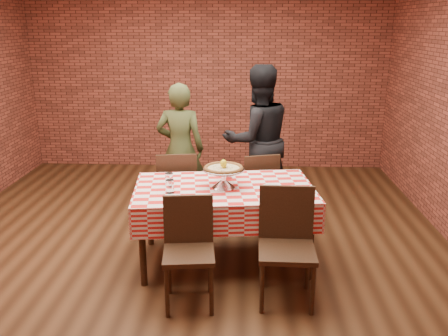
{
  "coord_description": "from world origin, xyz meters",
  "views": [
    {
      "loc": [
        0.58,
        -4.49,
        2.22
      ],
      "look_at": [
        0.39,
        -0.16,
        0.91
      ],
      "focal_mm": 38.65,
      "sensor_mm": 36.0,
      "label": 1
    }
  ],
  "objects": [
    {
      "name": "ground",
      "position": [
        0.0,
        0.0,
        0.0
      ],
      "size": [
        6.0,
        6.0,
        0.0
      ],
      "primitive_type": "plane",
      "color": "black",
      "rests_on": "ground"
    },
    {
      "name": "back_wall",
      "position": [
        0.0,
        3.0,
        1.45
      ],
      "size": [
        5.5,
        0.0,
        5.5
      ],
      "primitive_type": "plane",
      "rotation": [
        1.57,
        0.0,
        0.0
      ],
      "color": "brown",
      "rests_on": "ground"
    },
    {
      "name": "table",
      "position": [
        0.4,
        -0.25,
        0.38
      ],
      "size": [
        1.74,
        1.16,
        0.75
      ],
      "primitive_type": "cube",
      "rotation": [
        0.0,
        0.0,
        0.12
      ],
      "color": "#342214",
      "rests_on": "ground"
    },
    {
      "name": "tablecloth",
      "position": [
        0.4,
        -0.25,
        0.62
      ],
      "size": [
        1.78,
        1.2,
        0.28
      ],
      "primitive_type": null,
      "rotation": [
        0.0,
        0.0,
        0.12
      ],
      "color": "red",
      "rests_on": "table"
    },
    {
      "name": "pizza_stand",
      "position": [
        0.39,
        -0.26,
        0.85
      ],
      "size": [
        0.4,
        0.4,
        0.17
      ],
      "primitive_type": null,
      "rotation": [
        0.0,
        0.0,
        -0.02
      ],
      "color": "silver",
      "rests_on": "tablecloth"
    },
    {
      "name": "pizza",
      "position": [
        0.39,
        -0.26,
        0.94
      ],
      "size": [
        0.37,
        0.37,
        0.03
      ],
      "primitive_type": "cylinder",
      "rotation": [
        0.0,
        0.0,
        -0.02
      ],
      "color": "#C8B98A",
      "rests_on": "pizza_stand"
    },
    {
      "name": "lemon",
      "position": [
        0.39,
        -0.26,
        0.98
      ],
      "size": [
        0.06,
        0.06,
        0.08
      ],
      "primitive_type": "ellipsoid",
      "rotation": [
        0.0,
        0.0,
        -0.02
      ],
      "color": "gold",
      "rests_on": "pizza"
    },
    {
      "name": "water_glass_left",
      "position": [
        -0.08,
        -0.43,
        0.82
      ],
      "size": [
        0.08,
        0.08,
        0.12
      ],
      "primitive_type": "cylinder",
      "rotation": [
        0.0,
        0.0,
        0.12
      ],
      "color": "white",
      "rests_on": "tablecloth"
    },
    {
      "name": "water_glass_right",
      "position": [
        -0.12,
        -0.24,
        0.82
      ],
      "size": [
        0.08,
        0.08,
        0.12
      ],
      "primitive_type": "cylinder",
      "rotation": [
        0.0,
        0.0,
        0.12
      ],
      "color": "white",
      "rests_on": "tablecloth"
    },
    {
      "name": "side_plate",
      "position": [
        0.83,
        -0.24,
        0.76
      ],
      "size": [
        0.18,
        0.18,
        0.01
      ],
      "primitive_type": "cylinder",
      "rotation": [
        0.0,
        0.0,
        0.12
      ],
      "color": "white",
      "rests_on": "tablecloth"
    },
    {
      "name": "sweetener_packet_a",
      "position": [
        1.01,
        -0.35,
        0.76
      ],
      "size": [
        0.06,
        0.05,
        0.0
      ],
      "primitive_type": "cube",
      "rotation": [
        0.0,
        0.0,
        0.5
      ],
      "color": "white",
      "rests_on": "tablecloth"
    },
    {
      "name": "sweetener_packet_b",
      "position": [
        1.02,
        -0.31,
        0.76
      ],
      "size": [
        0.05,
        0.04,
        0.0
      ],
      "primitive_type": "cube",
      "rotation": [
        0.0,
        0.0,
        0.06
      ],
      "color": "white",
      "rests_on": "tablecloth"
    },
    {
      "name": "condiment_caddy",
      "position": [
        0.41,
        0.03,
        0.83
      ],
      "size": [
        0.11,
        0.09,
        0.15
      ],
      "primitive_type": "cube",
      "rotation": [
        0.0,
        0.0,
        -0.03
      ],
      "color": "silver",
      "rests_on": "tablecloth"
    },
    {
      "name": "chair_near_left",
      "position": [
        0.15,
        -1.03,
        0.44
      ],
      "size": [
        0.45,
        0.45,
        0.89
      ],
      "primitive_type": null,
      "rotation": [
        0.0,
        0.0,
        0.11
      ],
      "color": "#342214",
      "rests_on": "ground"
    },
    {
      "name": "chair_near_right",
      "position": [
        0.93,
        -0.93,
        0.47
      ],
      "size": [
        0.46,
        0.46,
        0.94
      ],
      "primitive_type": null,
      "rotation": [
        0.0,
        0.0,
        -0.02
      ],
      "color": "#342214",
      "rests_on": "ground"
    },
    {
      "name": "chair_far_left",
      "position": [
        -0.16,
        0.51,
        0.45
      ],
      "size": [
        0.49,
        0.49,
        0.91
      ],
      "primitive_type": null,
      "rotation": [
        0.0,
        0.0,
        3.3
      ],
      "color": "#342214",
      "rests_on": "ground"
    },
    {
      "name": "chair_far_right",
      "position": [
        0.73,
        0.62,
        0.44
      ],
      "size": [
        0.49,
        0.49,
        0.87
      ],
      "primitive_type": null,
      "rotation": [
        0.0,
        0.0,
        3.42
      ],
      "color": "#342214",
      "rests_on": "ground"
    },
    {
      "name": "diner_olive",
      "position": [
        -0.18,
        1.03,
        0.78
      ],
      "size": [
        0.6,
        0.41,
        1.57
      ],
      "primitive_type": "imported",
      "rotation": [
        0.0,
        0.0,
        3.07
      ],
      "color": "#3C4322",
      "rests_on": "ground"
    },
    {
      "name": "diner_black",
      "position": [
        0.74,
        1.09,
        0.89
      ],
      "size": [
        1.04,
        0.93,
        1.77
      ],
      "primitive_type": "imported",
      "rotation": [
        0.0,
        0.0,
        3.49
      ],
      "color": "black",
      "rests_on": "ground"
    }
  ]
}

